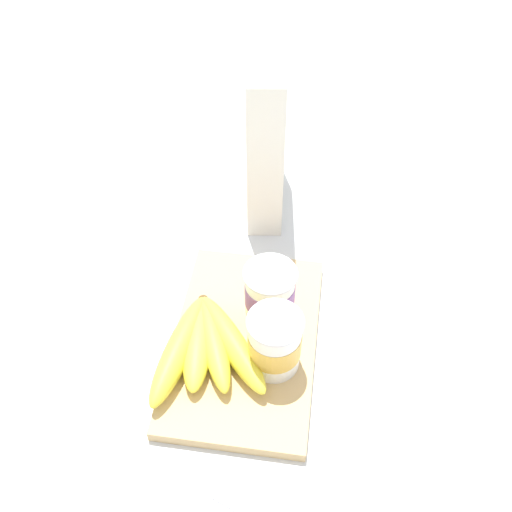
# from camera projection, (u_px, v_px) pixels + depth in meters

# --- Properties ---
(ground_plane) EXTENTS (2.40, 2.40, 0.00)m
(ground_plane) POSITION_uv_depth(u_px,v_px,m) (245.00, 346.00, 0.84)
(ground_plane) COLOR silver
(cutting_board) EXTENTS (0.32, 0.20, 0.02)m
(cutting_board) POSITION_uv_depth(u_px,v_px,m) (245.00, 342.00, 0.83)
(cutting_board) COLOR tan
(cutting_board) RESTS_ON ground_plane
(cereal_box) EXTENTS (0.21, 0.08, 0.28)m
(cereal_box) POSITION_uv_depth(u_px,v_px,m) (265.00, 131.00, 0.95)
(cereal_box) COLOR white
(cereal_box) RESTS_ON ground_plane
(yogurt_cup_front) EXTENTS (0.08, 0.08, 0.08)m
(yogurt_cup_front) POSITION_uv_depth(u_px,v_px,m) (270.00, 292.00, 0.83)
(yogurt_cup_front) COLOR white
(yogurt_cup_front) RESTS_ON cutting_board
(yogurt_cup_back) EXTENTS (0.07, 0.07, 0.09)m
(yogurt_cup_back) POSITION_uv_depth(u_px,v_px,m) (275.00, 342.00, 0.76)
(yogurt_cup_back) COLOR white
(yogurt_cup_back) RESTS_ON cutting_board
(banana_bunch) EXTENTS (0.19, 0.17, 0.04)m
(banana_bunch) POSITION_uv_depth(u_px,v_px,m) (205.00, 344.00, 0.79)
(banana_bunch) COLOR yellow
(banana_bunch) RESTS_ON cutting_board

